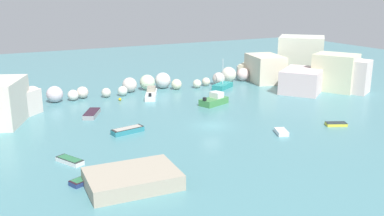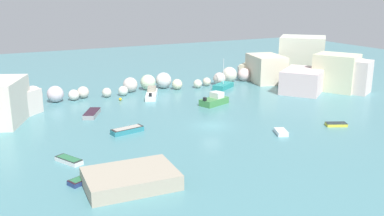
% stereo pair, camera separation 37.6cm
% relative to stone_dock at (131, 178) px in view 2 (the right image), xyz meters
% --- Properties ---
extents(cove_water, '(160.00, 160.00, 0.00)m').
position_rel_stone_dock_xyz_m(cove_water, '(14.62, 11.72, -0.67)').
color(cove_water, teal).
rests_on(cove_water, ground).
extents(cliff_headland_right, '(25.21, 25.07, 7.84)m').
position_rel_stone_dock_xyz_m(cliff_headland_right, '(43.38, 27.15, 2.06)').
color(cliff_headland_right, beige).
rests_on(cliff_headland_right, ground).
extents(rock_breakwater, '(42.86, 4.70, 2.79)m').
position_rel_stone_dock_xyz_m(rock_breakwater, '(14.33, 33.31, 0.52)').
color(rock_breakwater, beige).
rests_on(rock_breakwater, ground).
extents(stone_dock, '(8.08, 5.88, 1.34)m').
position_rel_stone_dock_xyz_m(stone_dock, '(0.00, 0.00, 0.00)').
color(stone_dock, '#A99C88').
rests_on(stone_dock, ground).
extents(channel_buoy, '(0.46, 0.46, 0.46)m').
position_rel_stone_dock_xyz_m(channel_buoy, '(8.39, 29.16, -0.44)').
color(channel_buoy, gold).
rests_on(channel_buoy, cove_water).
extents(moored_boat_0, '(4.75, 4.05, 5.15)m').
position_rel_stone_dock_xyz_m(moored_boat_0, '(26.93, 29.37, -0.25)').
color(moored_boat_0, teal).
rests_on(moored_boat_0, cove_water).
extents(moored_boat_1, '(1.99, 2.53, 0.48)m').
position_rel_stone_dock_xyz_m(moored_boat_1, '(20.37, 5.20, -0.43)').
color(moored_boat_1, white).
rests_on(moored_boat_1, cove_water).
extents(moored_boat_2, '(3.28, 4.39, 0.65)m').
position_rel_stone_dock_xyz_m(moored_boat_2, '(2.41, 22.86, -0.34)').
color(moored_boat_2, gray).
rests_on(moored_boat_2, cove_water).
extents(moored_boat_3, '(4.07, 1.93, 0.65)m').
position_rel_stone_dock_xyz_m(moored_boat_3, '(4.36, 13.85, -0.33)').
color(moored_boat_3, teal).
rests_on(moored_boat_3, cove_water).
extents(moored_boat_4, '(2.57, 1.96, 0.47)m').
position_rel_stone_dock_xyz_m(moored_boat_4, '(-3.67, 2.52, -0.42)').
color(moored_boat_4, navy).
rests_on(moored_boat_4, cove_water).
extents(moored_boat_5, '(4.90, 3.52, 1.80)m').
position_rel_stone_dock_xyz_m(moored_boat_5, '(20.18, 20.63, -0.02)').
color(moored_boat_5, '#408745').
rests_on(moored_boat_5, cove_water).
extents(moored_boat_6, '(2.80, 2.13, 0.41)m').
position_rel_stone_dock_xyz_m(moored_boat_6, '(28.50, 4.59, -0.47)').
color(moored_boat_6, yellow).
rests_on(moored_boat_6, cove_water).
extents(moored_boat_7, '(2.36, 3.25, 0.49)m').
position_rel_stone_dock_xyz_m(moored_boat_7, '(-3.73, 7.70, -0.41)').
color(moored_boat_7, silver).
rests_on(moored_boat_7, cove_water).
extents(moored_boat_8, '(3.96, 5.96, 1.51)m').
position_rel_stone_dock_xyz_m(moored_boat_8, '(13.52, 29.01, -0.11)').
color(moored_boat_8, white).
rests_on(moored_boat_8, cove_water).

